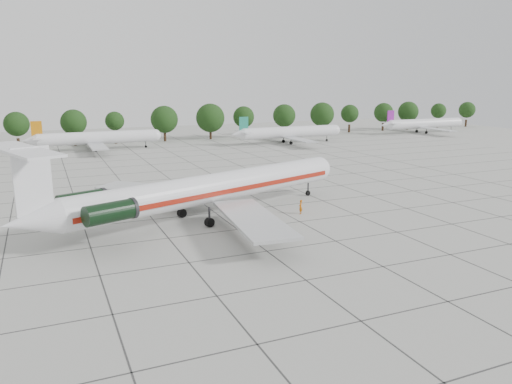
% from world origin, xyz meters
% --- Properties ---
extents(ground, '(260.00, 260.00, 0.00)m').
position_xyz_m(ground, '(0.00, 0.00, 0.00)').
color(ground, '#A4A49D').
rests_on(ground, ground).
extents(apron_joints, '(170.00, 170.00, 0.02)m').
position_xyz_m(apron_joints, '(0.00, 15.00, 0.01)').
color(apron_joints, '#383838').
rests_on(apron_joints, ground).
extents(main_airliner, '(44.51, 33.87, 10.71)m').
position_xyz_m(main_airliner, '(-2.90, 5.14, 3.78)').
color(main_airliner, silver).
rests_on(main_airliner, ground).
extents(ground_crew, '(0.79, 0.78, 1.83)m').
position_xyz_m(ground_crew, '(9.78, 3.14, 0.92)').
color(ground_crew, '#BB5A0B').
rests_on(ground_crew, ground).
extents(bg_airliner_c, '(28.24, 27.20, 7.40)m').
position_xyz_m(bg_airliner_c, '(-7.19, 73.91, 2.91)').
color(bg_airliner_c, silver).
rests_on(bg_airliner_c, ground).
extents(bg_airliner_d, '(28.24, 27.20, 7.40)m').
position_xyz_m(bg_airliner_d, '(41.18, 67.30, 2.91)').
color(bg_airliner_d, silver).
rests_on(bg_airliner_d, ground).
extents(bg_airliner_e, '(28.24, 27.20, 7.40)m').
position_xyz_m(bg_airliner_e, '(92.33, 73.97, 2.91)').
color(bg_airliner_e, silver).
rests_on(bg_airliner_e, ground).
extents(tree_line, '(249.86, 8.44, 10.22)m').
position_xyz_m(tree_line, '(-11.68, 85.00, 5.98)').
color(tree_line, '#332114').
rests_on(tree_line, ground).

